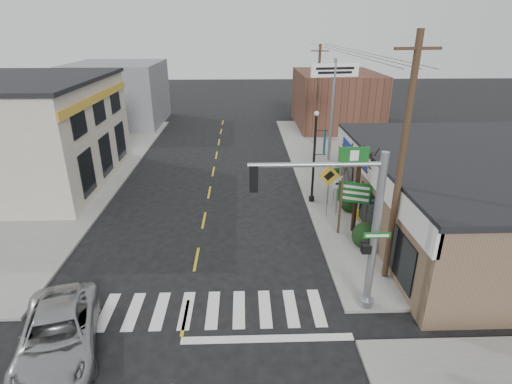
{
  "coord_description": "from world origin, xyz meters",
  "views": [
    {
      "loc": [
        2.24,
        -11.95,
        10.06
      ],
      "look_at": [
        2.82,
        5.3,
        2.8
      ],
      "focal_mm": 28.0,
      "sensor_mm": 36.0,
      "label": 1
    }
  ],
  "objects_px": {
    "utility_pole_far": "(318,95)",
    "traffic_signal_pole": "(356,218)",
    "bare_tree": "(361,153)",
    "lamp_post": "(315,151)",
    "fire_hydrant": "(358,214)",
    "dance_center_sign": "(334,87)",
    "utility_pole_near": "(401,164)",
    "suv": "(58,334)",
    "guide_sign": "(355,198)"
  },
  "relations": [
    {
      "from": "suv",
      "to": "bare_tree",
      "type": "height_order",
      "value": "bare_tree"
    },
    {
      "from": "guide_sign",
      "to": "bare_tree",
      "type": "xyz_separation_m",
      "value": [
        0.12,
        0.23,
        2.29
      ]
    },
    {
      "from": "bare_tree",
      "to": "utility_pole_far",
      "type": "xyz_separation_m",
      "value": [
        0.81,
        16.5,
        0.12
      ]
    },
    {
      "from": "utility_pole_far",
      "to": "fire_hydrant",
      "type": "bearing_deg",
      "value": -84.75
    },
    {
      "from": "lamp_post",
      "to": "utility_pole_near",
      "type": "distance_m",
      "value": 8.33
    },
    {
      "from": "lamp_post",
      "to": "fire_hydrant",
      "type": "bearing_deg",
      "value": -27.06
    },
    {
      "from": "dance_center_sign",
      "to": "utility_pole_far",
      "type": "relative_size",
      "value": 0.91
    },
    {
      "from": "suv",
      "to": "lamp_post",
      "type": "height_order",
      "value": "lamp_post"
    },
    {
      "from": "fire_hydrant",
      "to": "bare_tree",
      "type": "bearing_deg",
      "value": -114.54
    },
    {
      "from": "utility_pole_far",
      "to": "utility_pole_near",
      "type": "bearing_deg",
      "value": -85.3
    },
    {
      "from": "lamp_post",
      "to": "bare_tree",
      "type": "height_order",
      "value": "lamp_post"
    },
    {
      "from": "suv",
      "to": "traffic_signal_pole",
      "type": "distance_m",
      "value": 10.66
    },
    {
      "from": "dance_center_sign",
      "to": "utility_pole_far",
      "type": "bearing_deg",
      "value": 85.2
    },
    {
      "from": "guide_sign",
      "to": "lamp_post",
      "type": "bearing_deg",
      "value": 129.66
    },
    {
      "from": "fire_hydrant",
      "to": "utility_pole_near",
      "type": "bearing_deg",
      "value": -92.89
    },
    {
      "from": "fire_hydrant",
      "to": "dance_center_sign",
      "type": "relative_size",
      "value": 0.08
    },
    {
      "from": "traffic_signal_pole",
      "to": "dance_center_sign",
      "type": "height_order",
      "value": "dance_center_sign"
    },
    {
      "from": "traffic_signal_pole",
      "to": "lamp_post",
      "type": "height_order",
      "value": "traffic_signal_pole"
    },
    {
      "from": "bare_tree",
      "to": "guide_sign",
      "type": "bearing_deg",
      "value": -117.21
    },
    {
      "from": "utility_pole_far",
      "to": "traffic_signal_pole",
      "type": "bearing_deg",
      "value": -90.54
    },
    {
      "from": "utility_pole_near",
      "to": "utility_pole_far",
      "type": "distance_m",
      "value": 20.59
    },
    {
      "from": "lamp_post",
      "to": "utility_pole_near",
      "type": "bearing_deg",
      "value": -53.51
    },
    {
      "from": "traffic_signal_pole",
      "to": "fire_hydrant",
      "type": "relative_size",
      "value": 10.2
    },
    {
      "from": "suv",
      "to": "dance_center_sign",
      "type": "distance_m",
      "value": 23.99
    },
    {
      "from": "suv",
      "to": "lamp_post",
      "type": "distance_m",
      "value": 15.79
    },
    {
      "from": "suv",
      "to": "utility_pole_far",
      "type": "distance_m",
      "value": 27.65
    },
    {
      "from": "suv",
      "to": "fire_hydrant",
      "type": "distance_m",
      "value": 15.4
    },
    {
      "from": "dance_center_sign",
      "to": "utility_pole_near",
      "type": "height_order",
      "value": "utility_pole_near"
    },
    {
      "from": "bare_tree",
      "to": "traffic_signal_pole",
      "type": "bearing_deg",
      "value": -106.65
    },
    {
      "from": "dance_center_sign",
      "to": "bare_tree",
      "type": "xyz_separation_m",
      "value": [
        -1.1,
        -11.75,
        -1.48
      ]
    },
    {
      "from": "suv",
      "to": "bare_tree",
      "type": "relative_size",
      "value": 0.96
    },
    {
      "from": "traffic_signal_pole",
      "to": "utility_pole_near",
      "type": "relative_size",
      "value": 0.64
    },
    {
      "from": "traffic_signal_pole",
      "to": "dance_center_sign",
      "type": "bearing_deg",
      "value": 80.67
    },
    {
      "from": "utility_pole_near",
      "to": "utility_pole_far",
      "type": "relative_size",
      "value": 1.16
    },
    {
      "from": "dance_center_sign",
      "to": "guide_sign",
      "type": "bearing_deg",
      "value": -104.06
    },
    {
      "from": "traffic_signal_pole",
      "to": "suv",
      "type": "bearing_deg",
      "value": -169.68
    },
    {
      "from": "suv",
      "to": "guide_sign",
      "type": "height_order",
      "value": "guide_sign"
    },
    {
      "from": "traffic_signal_pole",
      "to": "fire_hydrant",
      "type": "distance_m",
      "value": 8.39
    },
    {
      "from": "suv",
      "to": "utility_pole_near",
      "type": "distance_m",
      "value": 13.45
    },
    {
      "from": "fire_hydrant",
      "to": "dance_center_sign",
      "type": "height_order",
      "value": "dance_center_sign"
    },
    {
      "from": "traffic_signal_pole",
      "to": "lamp_post",
      "type": "distance_m",
      "value": 9.84
    },
    {
      "from": "lamp_post",
      "to": "utility_pole_far",
      "type": "bearing_deg",
      "value": 103.45
    },
    {
      "from": "traffic_signal_pole",
      "to": "utility_pole_far",
      "type": "bearing_deg",
      "value": 83.33
    },
    {
      "from": "lamp_post",
      "to": "dance_center_sign",
      "type": "bearing_deg",
      "value": 95.66
    },
    {
      "from": "fire_hydrant",
      "to": "utility_pole_far",
      "type": "distance_m",
      "value": 15.71
    },
    {
      "from": "lamp_post",
      "to": "utility_pole_near",
      "type": "relative_size",
      "value": 0.56
    },
    {
      "from": "guide_sign",
      "to": "utility_pole_far",
      "type": "bearing_deg",
      "value": 108.07
    },
    {
      "from": "dance_center_sign",
      "to": "utility_pole_far",
      "type": "height_order",
      "value": "utility_pole_far"
    },
    {
      "from": "fire_hydrant",
      "to": "lamp_post",
      "type": "bearing_deg",
      "value": 129.27
    },
    {
      "from": "fire_hydrant",
      "to": "lamp_post",
      "type": "height_order",
      "value": "lamp_post"
    }
  ]
}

